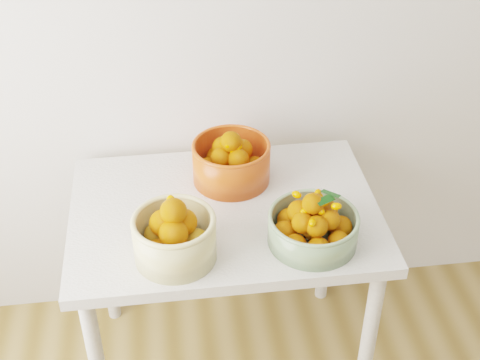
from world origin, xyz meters
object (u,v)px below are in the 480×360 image
Objects in this scene: bowl_cream at (174,236)px; bowl_green at (313,226)px; bowl_orange at (231,161)px; table at (225,231)px.

bowl_cream is 0.88× the size of bowl_green.
bowl_orange is (-0.21, 0.35, 0.01)m from bowl_green.
bowl_orange is at bearing 120.22° from bowl_green.
table is 3.44× the size of bowl_orange.
bowl_cream is 0.42m from bowl_orange.
bowl_orange is at bearing 60.40° from bowl_cream.
bowl_orange is (0.21, 0.37, -0.00)m from bowl_cream.
bowl_orange reaches higher than table.
bowl_green is 0.41m from bowl_orange.
table is 0.35m from bowl_green.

